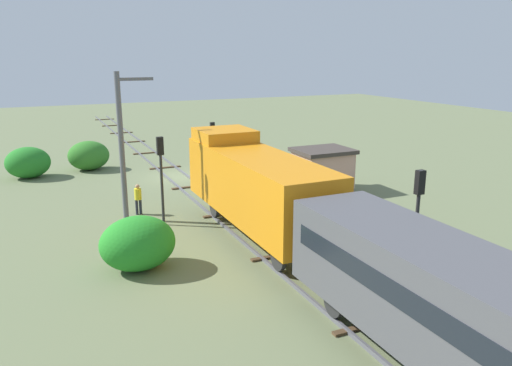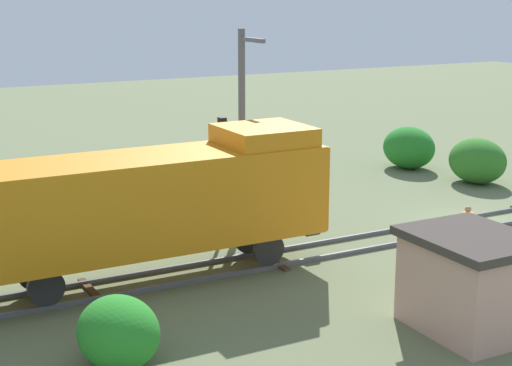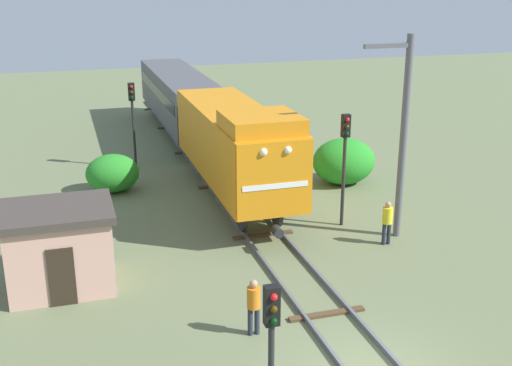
{
  "view_description": "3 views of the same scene",
  "coord_description": "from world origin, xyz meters",
  "px_view_note": "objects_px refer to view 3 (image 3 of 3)",
  "views": [
    {
      "loc": [
        9.18,
        33.74,
        8.57
      ],
      "look_at": [
        -0.8,
        11.91,
        2.31
      ],
      "focal_mm": 35.0,
      "sensor_mm": 36.0,
      "label": 1
    },
    {
      "loc": [
        -22.49,
        21.99,
        9.05
      ],
      "look_at": [
        0.83,
        9.6,
        2.62
      ],
      "focal_mm": 55.0,
      "sensor_mm": 36.0,
      "label": 2
    },
    {
      "loc": [
        -7.0,
        -12.45,
        9.8
      ],
      "look_at": [
        0.26,
        11.26,
        1.59
      ],
      "focal_mm": 45.0,
      "sensor_mm": 36.0,
      "label": 3
    }
  ],
  "objects_px": {
    "worker_near_track": "(254,303)",
    "locomotive": "(236,142)",
    "worker_by_signal": "(387,219)",
    "traffic_signal_mid": "(345,150)",
    "relay_hut": "(60,247)",
    "passenger_car_leading": "(179,94)",
    "catenary_mast": "(402,133)",
    "traffic_signal_far": "(132,110)",
    "traffic_signal_near": "(272,332)"
  },
  "relations": [
    {
      "from": "relay_hut",
      "to": "traffic_signal_near",
      "type": "bearing_deg",
      "value": -63.39
    },
    {
      "from": "passenger_car_leading",
      "to": "traffic_signal_mid",
      "type": "height_order",
      "value": "traffic_signal_mid"
    },
    {
      "from": "worker_by_signal",
      "to": "catenary_mast",
      "type": "xyz_separation_m",
      "value": [
        0.74,
        0.64,
        3.1
      ]
    },
    {
      "from": "passenger_car_leading",
      "to": "worker_near_track",
      "type": "distance_m",
      "value": 24.11
    },
    {
      "from": "traffic_signal_far",
      "to": "worker_near_track",
      "type": "height_order",
      "value": "traffic_signal_far"
    },
    {
      "from": "passenger_car_leading",
      "to": "traffic_signal_far",
      "type": "bearing_deg",
      "value": -118.79
    },
    {
      "from": "catenary_mast",
      "to": "relay_hut",
      "type": "xyz_separation_m",
      "value": [
        -12.44,
        -0.61,
        -2.71
      ]
    },
    {
      "from": "worker_near_track",
      "to": "locomotive",
      "type": "bearing_deg",
      "value": 72.49
    },
    {
      "from": "passenger_car_leading",
      "to": "traffic_signal_mid",
      "type": "distance_m",
      "value": 17.44
    },
    {
      "from": "traffic_signal_near",
      "to": "relay_hut",
      "type": "height_order",
      "value": "traffic_signal_near"
    },
    {
      "from": "traffic_signal_near",
      "to": "relay_hut",
      "type": "xyz_separation_m",
      "value": [
        -4.3,
        8.58,
        -1.13
      ]
    },
    {
      "from": "traffic_signal_mid",
      "to": "relay_hut",
      "type": "distance_m",
      "value": 11.27
    },
    {
      "from": "passenger_car_leading",
      "to": "worker_by_signal",
      "type": "distance_m",
      "value": 19.87
    },
    {
      "from": "passenger_car_leading",
      "to": "relay_hut",
      "type": "distance_m",
      "value": 20.77
    },
    {
      "from": "passenger_car_leading",
      "to": "catenary_mast",
      "type": "bearing_deg",
      "value": -75.23
    },
    {
      "from": "traffic_signal_near",
      "to": "traffic_signal_far",
      "type": "height_order",
      "value": "traffic_signal_far"
    },
    {
      "from": "traffic_signal_near",
      "to": "worker_by_signal",
      "type": "distance_m",
      "value": 11.42
    },
    {
      "from": "traffic_signal_mid",
      "to": "relay_hut",
      "type": "bearing_deg",
      "value": -168.42
    },
    {
      "from": "locomotive",
      "to": "worker_by_signal",
      "type": "relative_size",
      "value": 6.82
    },
    {
      "from": "worker_by_signal",
      "to": "traffic_signal_mid",
      "type": "bearing_deg",
      "value": -157.15
    },
    {
      "from": "traffic_signal_far",
      "to": "worker_near_track",
      "type": "relative_size",
      "value": 2.62
    },
    {
      "from": "passenger_car_leading",
      "to": "locomotive",
      "type": "bearing_deg",
      "value": -90.0
    },
    {
      "from": "locomotive",
      "to": "traffic_signal_far",
      "type": "distance_m",
      "value": 7.69
    },
    {
      "from": "traffic_signal_far",
      "to": "worker_by_signal",
      "type": "height_order",
      "value": "traffic_signal_far"
    },
    {
      "from": "locomotive",
      "to": "passenger_car_leading",
      "type": "relative_size",
      "value": 0.83
    },
    {
      "from": "traffic_signal_mid",
      "to": "traffic_signal_far",
      "type": "bearing_deg",
      "value": 123.58
    },
    {
      "from": "traffic_signal_near",
      "to": "traffic_signal_mid",
      "type": "relative_size",
      "value": 0.79
    },
    {
      "from": "worker_by_signal",
      "to": "relay_hut",
      "type": "distance_m",
      "value": 11.71
    },
    {
      "from": "traffic_signal_near",
      "to": "traffic_signal_far",
      "type": "bearing_deg",
      "value": 91.07
    },
    {
      "from": "worker_near_track",
      "to": "traffic_signal_far",
      "type": "bearing_deg",
      "value": 89.18
    },
    {
      "from": "passenger_car_leading",
      "to": "traffic_signal_near",
      "type": "xyz_separation_m",
      "value": [
        -3.2,
        -27.91,
        0.0
      ]
    },
    {
      "from": "passenger_car_leading",
      "to": "traffic_signal_mid",
      "type": "xyz_separation_m",
      "value": [
        3.4,
        -17.1,
        0.64
      ]
    },
    {
      "from": "passenger_car_leading",
      "to": "worker_by_signal",
      "type": "xyz_separation_m",
      "value": [
        4.2,
        -19.36,
        -1.53
      ]
    },
    {
      "from": "traffic_signal_near",
      "to": "worker_by_signal",
      "type": "xyz_separation_m",
      "value": [
        7.4,
        8.56,
        -1.53
      ]
    },
    {
      "from": "worker_by_signal",
      "to": "catenary_mast",
      "type": "bearing_deg",
      "value": 134.2
    },
    {
      "from": "passenger_car_leading",
      "to": "traffic_signal_near",
      "type": "bearing_deg",
      "value": -96.54
    },
    {
      "from": "worker_by_signal",
      "to": "relay_hut",
      "type": "height_order",
      "value": "relay_hut"
    },
    {
      "from": "locomotive",
      "to": "catenary_mast",
      "type": "xyz_separation_m",
      "value": [
        4.94,
        -5.38,
        1.33
      ]
    },
    {
      "from": "worker_by_signal",
      "to": "locomotive",
      "type": "bearing_deg",
      "value": -141.76
    },
    {
      "from": "catenary_mast",
      "to": "locomotive",
      "type": "bearing_deg",
      "value": 132.52
    },
    {
      "from": "passenger_car_leading",
      "to": "catenary_mast",
      "type": "distance_m",
      "value": 19.42
    },
    {
      "from": "traffic_signal_near",
      "to": "traffic_signal_far",
      "type": "relative_size",
      "value": 0.81
    },
    {
      "from": "worker_near_track",
      "to": "catenary_mast",
      "type": "relative_size",
      "value": 0.22
    },
    {
      "from": "locomotive",
      "to": "traffic_signal_near",
      "type": "distance_m",
      "value": 14.93
    },
    {
      "from": "traffic_signal_mid",
      "to": "catenary_mast",
      "type": "relative_size",
      "value": 0.59
    },
    {
      "from": "traffic_signal_near",
      "to": "worker_near_track",
      "type": "relative_size",
      "value": 2.12
    },
    {
      "from": "passenger_car_leading",
      "to": "traffic_signal_near",
      "type": "height_order",
      "value": "passenger_car_leading"
    },
    {
      "from": "worker_near_track",
      "to": "worker_by_signal",
      "type": "bearing_deg",
      "value": 30.05
    },
    {
      "from": "passenger_car_leading",
      "to": "traffic_signal_near",
      "type": "relative_size",
      "value": 3.88
    },
    {
      "from": "traffic_signal_mid",
      "to": "relay_hut",
      "type": "relative_size",
      "value": 1.31
    }
  ]
}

